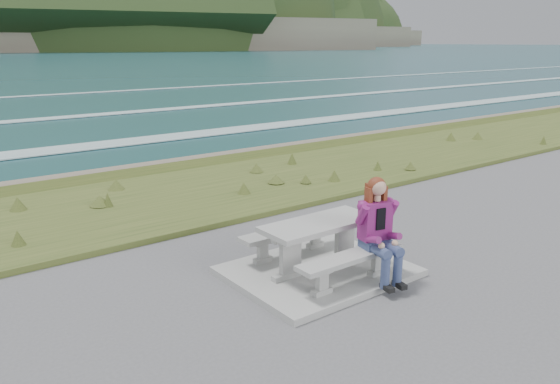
{
  "coord_description": "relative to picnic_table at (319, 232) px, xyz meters",
  "views": [
    {
      "loc": [
        -5.11,
        -5.79,
        3.44
      ],
      "look_at": [
        0.18,
        1.2,
        1.01
      ],
      "focal_mm": 35.0,
      "sensor_mm": 36.0,
      "label": 1
    }
  ],
  "objects": [
    {
      "name": "headland_range",
      "position": [
        190.23,
        398.2,
        9.27
      ],
      "size": [
        729.83,
        363.95,
        219.13
      ],
      "color": "brown",
      "rests_on": "ground"
    },
    {
      "name": "concrete_slab",
      "position": [
        -0.0,
        0.0,
        -0.63
      ],
      "size": [
        2.6,
        2.1,
        0.1
      ],
      "primitive_type": "cube",
      "color": "gray",
      "rests_on": "ground"
    },
    {
      "name": "bench_seaward",
      "position": [
        0.0,
        0.7,
        -0.23
      ],
      "size": [
        1.8,
        0.35,
        0.45
      ],
      "color": "gray",
      "rests_on": "concrete_slab"
    },
    {
      "name": "seated_woman",
      "position": [
        0.44,
        -0.84,
        -0.03
      ],
      "size": [
        0.57,
        0.83,
        1.5
      ],
      "rotation": [
        0.0,
        0.0,
        -0.2
      ],
      "color": "navy",
      "rests_on": "concrete_slab"
    },
    {
      "name": "grass_verge",
      "position": [
        -0.0,
        5.0,
        -0.68
      ],
      "size": [
        160.0,
        4.5,
        0.22
      ],
      "primitive_type": "cube",
      "color": "#374B1C",
      "rests_on": "ground"
    },
    {
      "name": "picnic_table",
      "position": [
        0.0,
        0.0,
        0.0
      ],
      "size": [
        1.8,
        0.75,
        0.75
      ],
      "color": "gray",
      "rests_on": "concrete_slab"
    },
    {
      "name": "shore_drop",
      "position": [
        -0.0,
        7.9,
        -0.68
      ],
      "size": [
        160.0,
        0.8,
        2.2
      ],
      "primitive_type": "cube",
      "color": "brown",
      "rests_on": "ground"
    },
    {
      "name": "bench_landward",
      "position": [
        0.0,
        -0.7,
        -0.23
      ],
      "size": [
        1.8,
        0.35,
        0.45
      ],
      "color": "gray",
      "rests_on": "concrete_slab"
    }
  ]
}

